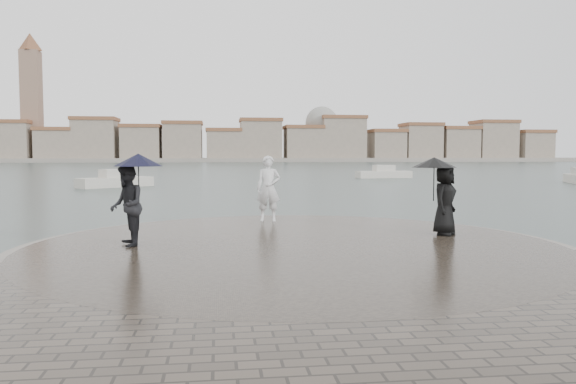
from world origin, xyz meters
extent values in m
plane|color=#2B3835|center=(0.00, 0.00, 0.00)|extent=(400.00, 400.00, 0.00)
cylinder|color=gray|center=(0.00, 3.50, 0.16)|extent=(12.50, 12.50, 0.32)
cylinder|color=#2D261E|center=(0.00, 3.50, 0.18)|extent=(11.90, 11.90, 0.36)
imported|color=silver|center=(-0.21, 7.88, 1.35)|extent=(0.79, 0.59, 1.98)
imported|color=black|center=(-3.71, 3.65, 1.26)|extent=(0.87, 1.01, 1.80)
cylinder|color=black|center=(-3.46, 3.75, 1.71)|extent=(0.02, 0.02, 0.90)
cone|color=black|center=(-3.46, 3.75, 2.26)|extent=(1.09, 1.09, 0.28)
imported|color=black|center=(3.91, 4.44, 1.25)|extent=(0.99, 1.02, 1.77)
cylinder|color=black|center=(3.66, 4.54, 1.66)|extent=(0.02, 0.02, 0.90)
cone|color=black|center=(3.66, 4.54, 2.18)|extent=(1.12, 1.12, 0.26)
cube|color=gray|center=(0.00, 163.00, 0.60)|extent=(260.00, 20.00, 1.20)
cube|color=gray|center=(-60.00, 160.00, 5.50)|extent=(11.00, 10.00, 11.00)
cube|color=brown|center=(-60.00, 160.00, 11.50)|extent=(11.60, 10.60, 1.00)
cube|color=gray|center=(-48.00, 160.00, 4.50)|extent=(10.00, 10.00, 9.00)
cube|color=brown|center=(-48.00, 160.00, 9.50)|extent=(10.60, 10.60, 1.00)
cube|color=gray|center=(-37.00, 160.00, 6.00)|extent=(12.00, 10.00, 12.00)
cube|color=brown|center=(-37.00, 160.00, 12.50)|extent=(12.60, 10.60, 1.00)
cube|color=gray|center=(-24.00, 160.00, 5.00)|extent=(11.00, 10.00, 10.00)
cube|color=brown|center=(-24.00, 160.00, 10.50)|extent=(11.60, 10.60, 1.00)
cube|color=gray|center=(-12.00, 160.00, 5.50)|extent=(11.00, 10.00, 11.00)
cube|color=brown|center=(-12.00, 160.00, 11.50)|extent=(11.60, 10.60, 1.00)
cube|color=gray|center=(0.00, 160.00, 4.50)|extent=(10.00, 10.00, 9.00)
cube|color=brown|center=(0.00, 160.00, 9.50)|extent=(10.60, 10.60, 1.00)
cube|color=gray|center=(11.00, 160.00, 6.00)|extent=(12.00, 10.00, 12.00)
cube|color=brown|center=(11.00, 160.00, 12.50)|extent=(12.60, 10.60, 1.00)
cube|color=gray|center=(24.00, 160.00, 5.00)|extent=(11.00, 10.00, 10.00)
cube|color=brown|center=(24.00, 160.00, 10.50)|extent=(11.60, 10.60, 1.00)
cube|color=gray|center=(36.00, 160.00, 6.50)|extent=(13.00, 10.00, 13.00)
cube|color=brown|center=(36.00, 160.00, 13.50)|extent=(13.60, 10.60, 1.00)
cube|color=gray|center=(50.00, 160.00, 4.50)|extent=(10.00, 10.00, 9.00)
cube|color=brown|center=(50.00, 160.00, 9.50)|extent=(10.60, 10.60, 1.00)
cube|color=gray|center=(61.00, 160.00, 5.50)|extent=(11.00, 10.00, 11.00)
cube|color=brown|center=(61.00, 160.00, 11.50)|extent=(11.60, 10.60, 1.00)
cube|color=gray|center=(73.00, 160.00, 5.00)|extent=(11.00, 10.00, 10.00)
cube|color=brown|center=(73.00, 160.00, 10.50)|extent=(11.60, 10.60, 1.00)
cube|color=gray|center=(85.00, 160.00, 6.00)|extent=(12.00, 10.00, 12.00)
cube|color=brown|center=(85.00, 160.00, 12.50)|extent=(12.60, 10.60, 1.00)
cube|color=gray|center=(98.00, 160.00, 4.50)|extent=(10.00, 10.00, 9.00)
cube|color=brown|center=(98.00, 160.00, 9.50)|extent=(10.60, 10.60, 1.00)
cube|color=#846654|center=(-55.00, 162.00, 16.00)|extent=(5.00, 5.00, 32.00)
cone|color=brown|center=(-55.00, 162.00, 34.50)|extent=(6.80, 6.80, 5.00)
sphere|color=gray|center=(30.00, 162.00, 12.00)|extent=(10.00, 10.00, 10.00)
cube|color=beige|center=(14.71, 45.45, 0.25)|extent=(5.64, 2.19, 0.90)
cube|color=beige|center=(14.71, 45.45, 0.85)|extent=(2.12, 1.41, 0.90)
cube|color=beige|center=(-9.12, 32.78, 0.25)|extent=(5.21, 4.80, 0.90)
cube|color=beige|center=(-9.12, 32.78, 0.85)|extent=(2.30, 2.21, 0.90)
camera|label=1|loc=(-1.71, -8.95, 2.39)|focal=35.00mm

